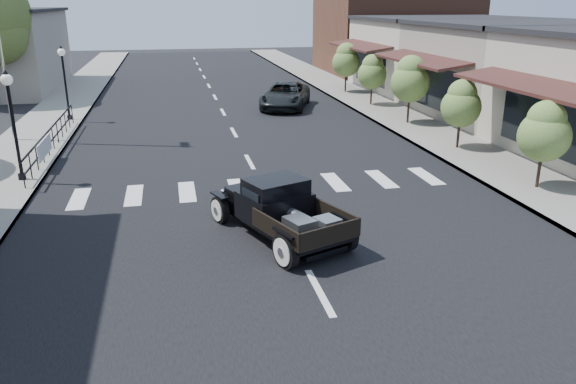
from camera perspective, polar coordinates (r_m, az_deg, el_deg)
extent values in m
plane|color=black|center=(14.26, 0.11, -4.50)|extent=(120.00, 120.00, 0.00)
cube|color=black|center=(28.50, -6.23, 7.32)|extent=(14.00, 80.00, 0.02)
cube|color=gray|center=(28.94, -23.31, 6.20)|extent=(3.00, 80.00, 0.15)
cube|color=gray|center=(30.50, 10.01, 8.02)|extent=(3.00, 80.00, 0.15)
cube|color=gray|center=(31.49, 22.91, 11.20)|extent=(10.00, 9.00, 4.50)
cube|color=beige|center=(39.21, 15.45, 13.21)|extent=(10.00, 9.00, 4.50)
cube|color=brown|center=(48.42, 10.64, 15.99)|extent=(11.00, 10.00, 7.00)
imported|color=black|center=(31.38, -0.27, 9.74)|extent=(3.87, 5.45, 1.38)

